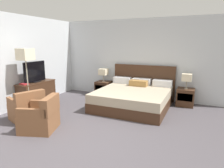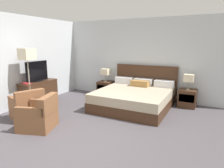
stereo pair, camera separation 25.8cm
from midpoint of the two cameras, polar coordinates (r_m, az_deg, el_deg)
The scene contains 14 objects.
ground_plane at distance 4.08m, azimuth -12.28°, elevation -15.72°, with size 10.63×10.63×0.00m, color #4C474C.
wall_back at distance 6.84m, azimuth 5.48°, elevation 7.12°, with size 6.43×0.06×2.64m, color silver.
wall_left at distance 6.54m, azimuth -23.85°, elevation 5.97°, with size 0.06×5.34×2.64m, color silver.
bed at distance 5.91m, azimuth 5.05°, elevation -3.71°, with size 2.06×2.12×1.14m.
nightstand_left at distance 7.11m, azimuth -3.47°, elevation -1.32°, with size 0.49×0.48×0.52m.
nightstand_right at distance 6.34m, azimuth 19.14°, elevation -3.57°, with size 0.49×0.48×0.52m.
table_lamp_left at distance 7.00m, azimuth -3.52°, elevation 3.46°, with size 0.27×0.27×0.45m.
table_lamp_right at distance 6.21m, azimuth 19.51°, elevation 1.75°, with size 0.27×0.27×0.45m.
dresser at distance 6.46m, azimuth -21.76°, elevation -2.46°, with size 0.46×1.19×0.72m.
tv at distance 6.33m, azimuth -22.29°, elevation 3.15°, with size 0.18×0.79×0.61m.
book_red_cover at distance 6.13m, azimuth -24.91°, elevation 0.01°, with size 0.24×0.16×0.03m, color #B7282D.
armchair_by_window at distance 5.35m, azimuth -24.36°, elevation -6.49°, with size 0.89×0.88×0.76m.
armchair_companion at distance 4.65m, azimuth -21.18°, elevation -8.93°, with size 0.87×0.87×0.76m.
floor_lamp at distance 5.80m, azimuth -24.66°, elevation 6.71°, with size 0.34×0.34×1.72m.
Camera 1 is at (2.11, -2.92, 1.86)m, focal length 32.00 mm.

